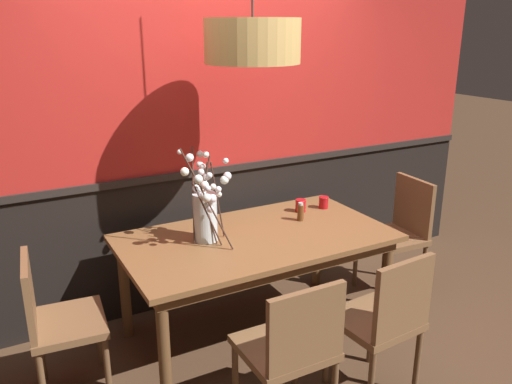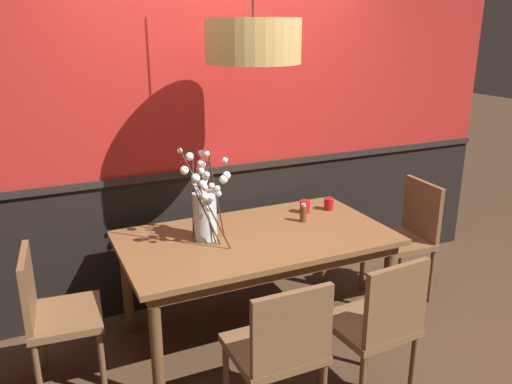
# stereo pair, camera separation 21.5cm
# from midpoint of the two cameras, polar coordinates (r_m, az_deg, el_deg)

# --- Properties ---
(ground_plane) EXTENTS (24.00, 24.00, 0.00)m
(ground_plane) POSITION_cam_midpoint_polar(r_m,az_deg,el_deg) (3.83, -1.66, -15.16)
(ground_plane) COLOR #4C3321
(back_wall) EXTENTS (5.04, 0.14, 2.94)m
(back_wall) POSITION_cam_midpoint_polar(r_m,az_deg,el_deg) (3.91, -6.67, 8.56)
(back_wall) COLOR black
(back_wall) RESTS_ON ground
(dining_table) EXTENTS (1.79, 0.99, 0.75)m
(dining_table) POSITION_cam_midpoint_polar(r_m,az_deg,el_deg) (3.51, -1.76, -5.98)
(dining_table) COLOR brown
(dining_table) RESTS_ON ground
(chair_far_side_right) EXTENTS (0.45, 0.41, 0.89)m
(chair_far_side_right) POSITION_cam_midpoint_polar(r_m,az_deg,el_deg) (4.46, -3.48, -2.93)
(chair_far_side_right) COLOR brown
(chair_far_side_right) RESTS_ON ground
(chair_near_side_right) EXTENTS (0.46, 0.46, 0.91)m
(chair_near_side_right) POSITION_cam_midpoint_polar(r_m,az_deg,el_deg) (3.07, 11.87, -13.35)
(chair_near_side_right) COLOR brown
(chair_near_side_right) RESTS_ON ground
(chair_far_side_left) EXTENTS (0.44, 0.41, 0.89)m
(chair_far_side_left) POSITION_cam_midpoint_polar(r_m,az_deg,el_deg) (4.24, -9.89, -4.24)
(chair_far_side_left) COLOR brown
(chair_far_side_left) RESTS_ON ground
(chair_near_side_left) EXTENTS (0.46, 0.44, 0.90)m
(chair_near_side_left) POSITION_cam_midpoint_polar(r_m,az_deg,el_deg) (2.78, 1.64, -16.58)
(chair_near_side_left) COLOR brown
(chair_near_side_left) RESTS_ON ground
(chair_head_east_end) EXTENTS (0.46, 0.47, 0.94)m
(chair_head_east_end) POSITION_cam_midpoint_polar(r_m,az_deg,el_deg) (4.29, 14.06, -3.99)
(chair_head_east_end) COLOR brown
(chair_head_east_end) RESTS_ON ground
(chair_head_west_end) EXTENTS (0.44, 0.49, 0.89)m
(chair_head_west_end) POSITION_cam_midpoint_polar(r_m,az_deg,el_deg) (3.26, -23.01, -12.60)
(chair_head_west_end) COLOR brown
(chair_head_west_end) RESTS_ON ground
(vase_with_blossoms) EXTENTS (0.33, 0.39, 0.65)m
(vase_with_blossoms) POSITION_cam_midpoint_polar(r_m,az_deg,el_deg) (3.35, -7.41, -2.02)
(vase_with_blossoms) COLOR silver
(vase_with_blossoms) RESTS_ON dining_table
(candle_holder_nearer_center) EXTENTS (0.08, 0.08, 0.09)m
(candle_holder_nearer_center) POSITION_cam_midpoint_polar(r_m,az_deg,el_deg) (3.90, 3.34, -1.50)
(candle_holder_nearer_center) COLOR red
(candle_holder_nearer_center) RESTS_ON dining_table
(candle_holder_nearer_edge) EXTENTS (0.08, 0.08, 0.09)m
(candle_holder_nearer_edge) POSITION_cam_midpoint_polar(r_m,az_deg,el_deg) (3.99, 5.89, -1.14)
(candle_holder_nearer_edge) COLOR red
(candle_holder_nearer_edge) RESTS_ON dining_table
(condiment_bottle) EXTENTS (0.05, 0.05, 0.13)m
(condiment_bottle) POSITION_cam_midpoint_polar(r_m,az_deg,el_deg) (3.72, 3.26, -2.23)
(condiment_bottle) COLOR brown
(condiment_bottle) RESTS_ON dining_table
(pendant_lamp) EXTENTS (0.59, 0.59, 1.08)m
(pendant_lamp) POSITION_cam_midpoint_polar(r_m,az_deg,el_deg) (3.28, -2.36, 16.20)
(pendant_lamp) COLOR tan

